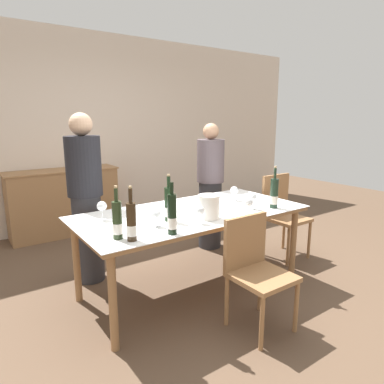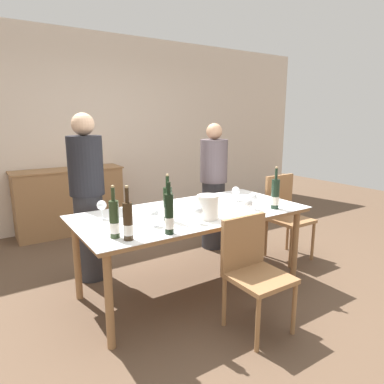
# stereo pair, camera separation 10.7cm
# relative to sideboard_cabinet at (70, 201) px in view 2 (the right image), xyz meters

# --- Properties ---
(ground_plane) EXTENTS (12.00, 12.00, 0.00)m
(ground_plane) POSITION_rel_sideboard_cabinet_xyz_m (0.53, -2.32, -0.46)
(ground_plane) COLOR brown
(back_wall) EXTENTS (8.00, 0.10, 2.80)m
(back_wall) POSITION_rel_sideboard_cabinet_xyz_m (0.53, 0.29, 0.94)
(back_wall) COLOR beige
(back_wall) RESTS_ON ground_plane
(sideboard_cabinet) EXTENTS (1.46, 0.46, 0.91)m
(sideboard_cabinet) POSITION_rel_sideboard_cabinet_xyz_m (0.00, 0.00, 0.00)
(sideboard_cabinet) COLOR #996B42
(sideboard_cabinet) RESTS_ON ground_plane
(dining_table) EXTENTS (2.09, 1.00, 0.77)m
(dining_table) POSITION_rel_sideboard_cabinet_xyz_m (0.53, -2.32, 0.25)
(dining_table) COLOR #996B42
(dining_table) RESTS_ON ground_plane
(ice_bucket) EXTENTS (0.19, 0.19, 0.20)m
(ice_bucket) POSITION_rel_sideboard_cabinet_xyz_m (0.52, -2.59, 0.42)
(ice_bucket) COLOR white
(ice_bucket) RESTS_ON dining_table
(wine_bottle_0) EXTENTS (0.07, 0.07, 0.38)m
(wine_bottle_0) POSITION_rel_sideboard_cabinet_xyz_m (-0.31, -2.60, 0.44)
(wine_bottle_0) COLOR #28381E
(wine_bottle_0) RESTS_ON dining_table
(wine_bottle_1) EXTENTS (0.07, 0.07, 0.39)m
(wine_bottle_1) POSITION_rel_sideboard_cabinet_xyz_m (0.21, -2.45, 0.45)
(wine_bottle_1) COLOR black
(wine_bottle_1) RESTS_ON dining_table
(wine_bottle_2) EXTENTS (0.08, 0.08, 0.40)m
(wine_bottle_2) POSITION_rel_sideboard_cabinet_xyz_m (1.23, -2.66, 0.44)
(wine_bottle_2) COLOR #1E3323
(wine_bottle_2) RESTS_ON dining_table
(wine_bottle_3) EXTENTS (0.07, 0.07, 0.39)m
(wine_bottle_3) POSITION_rel_sideboard_cabinet_xyz_m (0.06, -2.74, 0.45)
(wine_bottle_3) COLOR black
(wine_bottle_3) RESTS_ON dining_table
(wine_bottle_4) EXTENTS (0.07, 0.07, 0.39)m
(wine_bottle_4) POSITION_rel_sideboard_cabinet_xyz_m (-0.24, -2.70, 0.44)
(wine_bottle_4) COLOR #332314
(wine_bottle_4) RESTS_ON dining_table
(wine_glass_0) EXTENTS (0.07, 0.07, 0.14)m
(wine_glass_0) POSITION_rel_sideboard_cabinet_xyz_m (0.37, -2.66, 0.41)
(wine_glass_0) COLOR white
(wine_glass_0) RESTS_ON dining_table
(wine_glass_1) EXTENTS (0.08, 0.08, 0.14)m
(wine_glass_1) POSITION_rel_sideboard_cabinet_xyz_m (0.05, -2.52, 0.40)
(wine_glass_1) COLOR white
(wine_glass_1) RESTS_ON dining_table
(wine_glass_2) EXTENTS (0.08, 0.08, 0.15)m
(wine_glass_2) POSITION_rel_sideboard_cabinet_xyz_m (1.13, -2.23, 0.41)
(wine_glass_2) COLOR white
(wine_glass_2) RESTS_ON dining_table
(wine_glass_3) EXTENTS (0.08, 0.08, 0.16)m
(wine_glass_3) POSITION_rel_sideboard_cabinet_xyz_m (-0.23, -2.10, 0.42)
(wine_glass_3) COLOR white
(wine_glass_3) RESTS_ON dining_table
(wine_glass_4) EXTENTS (0.08, 0.08, 0.15)m
(wine_glass_4) POSITION_rel_sideboard_cabinet_xyz_m (0.87, -2.69, 0.42)
(wine_glass_4) COLOR white
(wine_glass_4) RESTS_ON dining_table
(wine_glass_5) EXTENTS (0.08, 0.08, 0.15)m
(wine_glass_5) POSITION_rel_sideboard_cabinet_xyz_m (1.04, -2.57, 0.42)
(wine_glass_5) COLOR white
(wine_glass_5) RESTS_ON dining_table
(chair_right_end) EXTENTS (0.42, 0.42, 0.95)m
(chair_right_end) POSITION_rel_sideboard_cabinet_xyz_m (1.87, -2.23, 0.09)
(chair_right_end) COLOR #996B42
(chair_right_end) RESTS_ON ground_plane
(chair_near_front) EXTENTS (0.42, 0.42, 0.86)m
(chair_near_front) POSITION_rel_sideboard_cabinet_xyz_m (0.60, -3.05, 0.04)
(chair_near_front) COLOR #996B42
(chair_near_front) RESTS_ON ground_plane
(person_host) EXTENTS (0.33, 0.33, 1.65)m
(person_host) POSITION_rel_sideboard_cabinet_xyz_m (-0.19, -1.56, 0.37)
(person_host) COLOR #2D2D33
(person_host) RESTS_ON ground_plane
(person_guest_left) EXTENTS (0.33, 0.33, 1.54)m
(person_guest_left) POSITION_rel_sideboard_cabinet_xyz_m (1.35, -1.55, 0.31)
(person_guest_left) COLOR #2D2D33
(person_guest_left) RESTS_ON ground_plane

